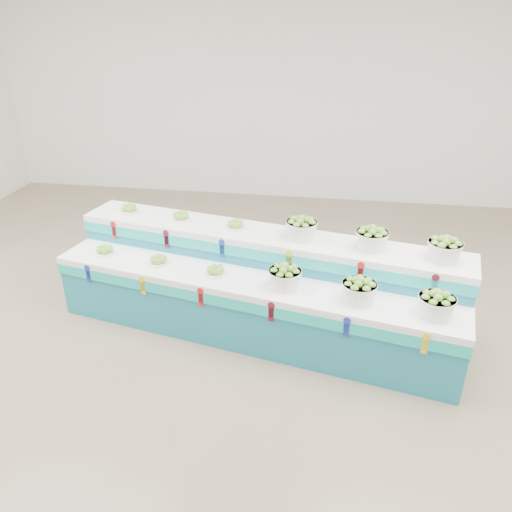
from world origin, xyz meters
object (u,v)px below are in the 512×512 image
Objects in this scene: basket_lower_left at (285,277)px; plate_upper_mid at (181,216)px; display_stand at (256,286)px; basket_upper_right at (445,249)px.

basket_lower_left is 1.49× the size of plate_upper_mid.
display_stand reaches higher than basket_lower_left.
display_stand is 13.17× the size of basket_upper_right.
display_stand is 0.59m from basket_lower_left.
basket_upper_right is at bearing 9.01° from basket_lower_left.
basket_upper_right reaches higher than plate_upper_mid.
basket_lower_left is at bearing -33.58° from display_stand.
plate_upper_mid reaches higher than display_stand.
basket_lower_left is at bearing -32.51° from plate_upper_mid.
basket_upper_right reaches higher than display_stand.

